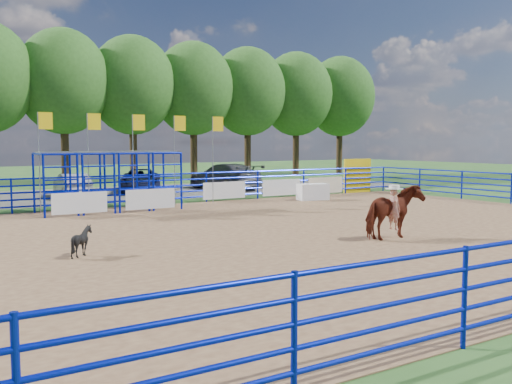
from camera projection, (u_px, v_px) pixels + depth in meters
ground at (264, 235)px, 18.27m from camera, size 120.00×120.00×0.00m
arena_dirt at (264, 235)px, 18.27m from camera, size 30.00×20.00×0.02m
gravel_strip at (104, 194)px, 32.66m from camera, size 40.00×10.00×0.01m
announcer_table at (313, 192)px, 29.18m from camera, size 1.67×1.00×0.83m
horse_and_rider at (394, 210)px, 17.34m from camera, size 2.02×1.03×2.29m
calf at (82, 241)px, 14.75m from camera, size 0.73×0.65×0.79m
car_b at (72, 185)px, 30.59m from camera, size 1.54×3.98×1.29m
car_c at (141, 181)px, 33.67m from camera, size 3.99×5.47×1.38m
car_d at (225, 176)px, 36.03m from camera, size 3.06×5.88×1.63m
perimeter_fence at (264, 212)px, 18.21m from camera, size 30.10×20.10×1.50m
chute_assembly at (117, 182)px, 24.64m from camera, size 19.32×2.41×4.20m
treeline at (63, 76)px, 39.62m from camera, size 56.40×6.40×11.24m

